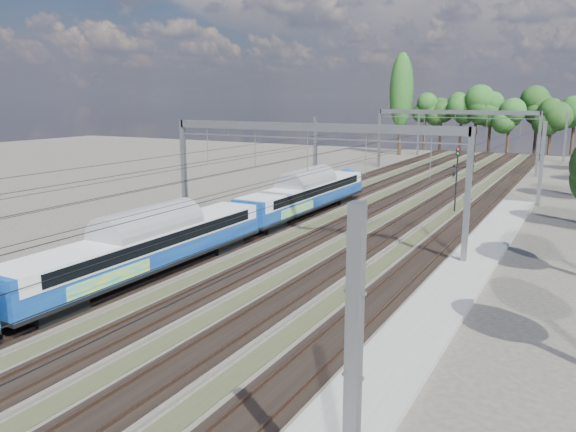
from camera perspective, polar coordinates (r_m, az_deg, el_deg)
The scene contains 9 objects.
track_bed at distance 55.78m, azimuth 8.88°, elevation 0.76°, with size 21.00×130.00×0.34m.
platform at distance 29.33m, azimuth 14.35°, elevation -9.71°, with size 3.00×70.00×0.30m, color gray.
catenary at distance 62.10m, azimuth 11.80°, elevation 7.65°, with size 25.65×130.00×9.00m.
tree_belt at distance 100.50m, azimuth 22.90°, elevation 9.65°, with size 39.45×99.67×11.57m.
poplar at distance 109.63m, azimuth 11.46°, elevation 12.30°, with size 4.40×4.40×19.04m.
emu_train at distance 34.17m, azimuth -14.47°, elevation -2.38°, with size 2.97×62.79×4.34m.
worker at distance 79.84m, azimuth 16.54°, elevation 4.37°, with size 0.69×0.45×1.89m, color black.
signal_near at distance 83.02m, azimuth 18.42°, elevation 6.74°, with size 0.41×0.38×6.52m.
signal_far at distance 55.78m, azimuth 16.78°, elevation 4.35°, with size 0.44×0.41×6.17m.
Camera 1 is at (18.35, -6.58, 10.79)m, focal length 35.00 mm.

